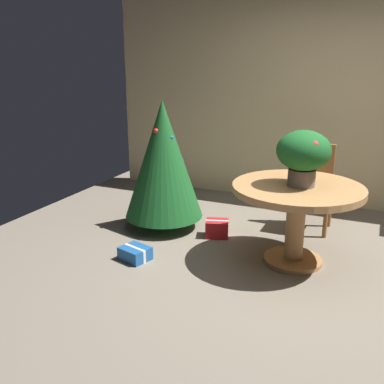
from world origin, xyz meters
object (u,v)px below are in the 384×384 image
(wooden_chair_far, at_px, (314,182))
(gift_box_blue, at_px, (135,253))
(flower_vase, at_px, (304,153))
(round_dining_table, at_px, (297,203))
(gift_box_red, at_px, (217,228))
(holiday_tree, at_px, (163,160))

(wooden_chair_far, height_order, gift_box_blue, wooden_chair_far)
(flower_vase, xyz_separation_m, gift_box_blue, (-1.37, -0.54, -0.95))
(round_dining_table, relative_size, flower_vase, 2.37)
(gift_box_blue, height_order, gift_box_red, gift_box_red)
(flower_vase, relative_size, wooden_chair_far, 0.53)
(gift_box_red, bearing_deg, round_dining_table, -18.14)
(holiday_tree, distance_m, gift_box_blue, 1.10)
(round_dining_table, distance_m, gift_box_red, 1.01)
(flower_vase, relative_size, gift_box_red, 1.73)
(round_dining_table, distance_m, flower_vase, 0.45)
(wooden_chair_far, height_order, holiday_tree, holiday_tree)
(holiday_tree, bearing_deg, gift_box_red, -2.22)
(wooden_chair_far, xyz_separation_m, gift_box_red, (-0.84, -0.66, -0.43))
(flower_vase, xyz_separation_m, gift_box_red, (-0.87, 0.28, -0.93))
(gift_box_red, bearing_deg, flower_vase, -17.89)
(wooden_chair_far, distance_m, holiday_tree, 1.62)
(flower_vase, relative_size, holiday_tree, 0.35)
(round_dining_table, relative_size, gift_box_blue, 3.76)
(holiday_tree, bearing_deg, gift_box_blue, -81.16)
(gift_box_red, bearing_deg, holiday_tree, 177.78)
(flower_vase, distance_m, wooden_chair_far, 1.07)
(round_dining_table, bearing_deg, gift_box_red, 161.86)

